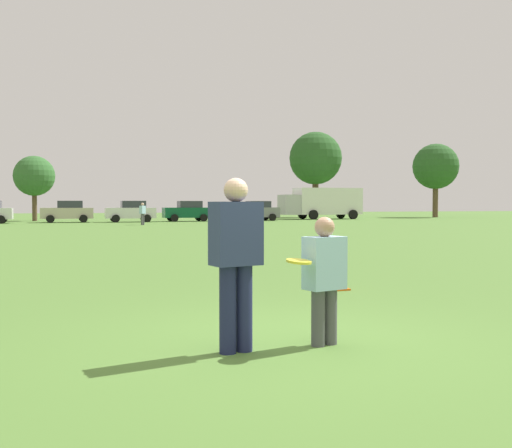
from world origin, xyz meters
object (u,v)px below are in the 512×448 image
at_px(parked_car_center, 68,211).
at_px(box_truck, 322,202).
at_px(frisbee, 299,261).
at_px(parked_car_near_right, 188,211).
at_px(player_thrower, 236,254).
at_px(bystander_far_jogger, 143,212).
at_px(parked_car_far_right, 256,211).
at_px(player_defender, 324,274).
at_px(parked_car_mid_right, 131,211).
at_px(traffic_cone, 339,277).

height_order(parked_car_center, box_truck, box_truck).
height_order(frisbee, box_truck, box_truck).
distance_m(parked_car_center, parked_car_near_right, 10.22).
distance_m(player_thrower, parked_car_center, 45.30).
xyz_separation_m(player_thrower, bystander_far_jogger, (4.03, 37.27, -0.10)).
bearing_deg(parked_car_center, parked_car_far_right, -0.48).
relative_size(player_defender, parked_car_mid_right, 0.33).
xyz_separation_m(player_defender, parked_car_far_right, (14.57, 45.16, 0.15)).
relative_size(player_defender, traffic_cone, 2.92).
xyz_separation_m(player_thrower, player_defender, (1.00, -0.01, -0.24)).
height_order(traffic_cone, bystander_far_jogger, bystander_far_jogger).
xyz_separation_m(player_defender, bystander_far_jogger, (3.03, 37.28, 0.15)).
bearing_deg(box_truck, parked_car_mid_right, -170.05).
distance_m(traffic_cone, parked_car_center, 41.89).
bearing_deg(player_thrower, player_defender, -0.78).
relative_size(player_thrower, player_defender, 1.29).
height_order(parked_car_center, parked_car_far_right, same).
relative_size(frisbee, parked_car_center, 0.06).
bearing_deg(player_defender, player_thrower, 179.22).
bearing_deg(player_defender, parked_car_far_right, 72.12).
distance_m(parked_car_far_right, box_truck, 8.77).
bearing_deg(parked_car_center, parked_car_near_right, -0.53).
height_order(box_truck, bystander_far_jogger, box_truck).
height_order(player_defender, parked_car_mid_right, parked_car_mid_right).
bearing_deg(player_defender, frisbee, -158.30).
relative_size(parked_car_far_right, box_truck, 0.49).
bearing_deg(bystander_far_jogger, frisbee, -95.18).
relative_size(traffic_cone, parked_car_center, 0.11).
distance_m(player_thrower, parked_car_mid_right, 44.94).
relative_size(frisbee, bystander_far_jogger, 0.17).
bearing_deg(parked_car_far_right, parked_car_center, 179.52).
height_order(frisbee, bystander_far_jogger, bystander_far_jogger).
bearing_deg(bystander_far_jogger, parked_car_center, 122.80).
distance_m(traffic_cone, parked_car_mid_right, 41.17).
bearing_deg(parked_car_mid_right, player_defender, -93.89).
xyz_separation_m(parked_car_mid_right, bystander_far_jogger, (-0.01, -7.49, 0.00)).
bearing_deg(player_thrower, parked_car_center, 91.43).
bearing_deg(frisbee, parked_car_mid_right, 85.66).
height_order(traffic_cone, box_truck, box_truck).
relative_size(player_defender, bystander_far_jogger, 0.86).
xyz_separation_m(player_thrower, parked_car_far_right, (15.57, 45.15, -0.10)).
bearing_deg(box_truck, parked_car_far_right, -159.40).
xyz_separation_m(frisbee, traffic_cone, (2.38, 3.77, -0.71)).
bearing_deg(parked_car_near_right, parked_car_far_right, -0.40).
height_order(traffic_cone, parked_car_near_right, parked_car_near_right).
height_order(parked_car_mid_right, parked_car_near_right, same).
bearing_deg(bystander_far_jogger, parked_car_near_right, 57.48).
bearing_deg(player_defender, parked_car_mid_right, 86.11).
distance_m(frisbee, traffic_cone, 4.51).
xyz_separation_m(traffic_cone, parked_car_center, (-4.15, 41.68, 0.69)).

